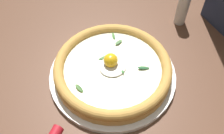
% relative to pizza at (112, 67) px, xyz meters
% --- Properties ---
extents(ground_plane, '(2.40, 2.40, 0.03)m').
position_rel_pizza_xyz_m(ground_plane, '(-0.04, -0.00, -0.05)').
color(ground_plane, brown).
rests_on(ground_plane, ground).
extents(pizza_plate, '(0.30, 0.30, 0.01)m').
position_rel_pizza_xyz_m(pizza_plate, '(-0.00, -0.00, -0.02)').
color(pizza_plate, white).
rests_on(pizza_plate, ground).
extents(pizza, '(0.28, 0.28, 0.05)m').
position_rel_pizza_xyz_m(pizza, '(0.00, 0.00, 0.00)').
color(pizza, gold).
rests_on(pizza, pizza_plate).
extents(pepper_shaker, '(0.03, 0.03, 0.09)m').
position_rel_pizza_xyz_m(pepper_shaker, '(0.27, 0.02, 0.02)').
color(pepper_shaker, silver).
rests_on(pepper_shaker, ground).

